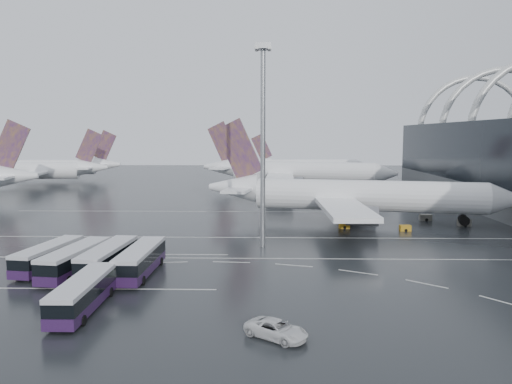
{
  "coord_description": "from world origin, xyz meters",
  "views": [
    {
      "loc": [
        -4.44,
        -68.93,
        16.87
      ],
      "look_at": [
        -6.41,
        17.13,
        7.0
      ],
      "focal_mm": 35.0,
      "sensor_mm": 36.0,
      "label": 1
    }
  ],
  "objects_px": {
    "floodlight_mast": "(263,121)",
    "airliner_gate_b": "(293,172)",
    "van_curve_a": "(277,329)",
    "gse_cart_belly_b": "(426,217)",
    "airliner_main": "(352,196)",
    "gse_cart_belly_a": "(405,228)",
    "bus_row_near_b": "(75,259)",
    "gse_cart_belly_c": "(344,225)",
    "jet_remote_far": "(65,167)",
    "bus_row_near_d": "(141,260)",
    "gse_cart_belly_e": "(367,212)",
    "airliner_gate_c": "(307,166)",
    "jet_remote_mid": "(44,171)",
    "bus_row_near_a": "(49,256)",
    "bus_row_far_b": "(84,293)",
    "gse_cart_belly_d": "(464,223)",
    "bus_row_near_c": "(108,258)"
  },
  "relations": [
    {
      "from": "floodlight_mast",
      "to": "airliner_gate_b",
      "type": "bearing_deg",
      "value": 83.85
    },
    {
      "from": "van_curve_a",
      "to": "gse_cart_belly_b",
      "type": "bearing_deg",
      "value": 7.46
    },
    {
      "from": "airliner_main",
      "to": "floodlight_mast",
      "type": "relative_size",
      "value": 1.98
    },
    {
      "from": "floodlight_mast",
      "to": "gse_cart_belly_a",
      "type": "bearing_deg",
      "value": 27.17
    },
    {
      "from": "bus_row_near_b",
      "to": "gse_cart_belly_b",
      "type": "height_order",
      "value": "bus_row_near_b"
    },
    {
      "from": "airliner_main",
      "to": "gse_cart_belly_b",
      "type": "height_order",
      "value": "airliner_main"
    },
    {
      "from": "airliner_gate_b",
      "to": "gse_cart_belly_c",
      "type": "xyz_separation_m",
      "value": [
        6.01,
        -65.3,
        -4.79
      ]
    },
    {
      "from": "airliner_gate_b",
      "to": "bus_row_near_b",
      "type": "relative_size",
      "value": 4.44
    },
    {
      "from": "jet_remote_far",
      "to": "bus_row_near_b",
      "type": "xyz_separation_m",
      "value": [
        52.66,
        -126.71,
        -3.03
      ]
    },
    {
      "from": "airliner_gate_b",
      "to": "bus_row_near_d",
      "type": "height_order",
      "value": "airliner_gate_b"
    },
    {
      "from": "van_curve_a",
      "to": "gse_cart_belly_e",
      "type": "distance_m",
      "value": 68.49
    },
    {
      "from": "jet_remote_far",
      "to": "gse_cart_belly_a",
      "type": "xyz_separation_m",
      "value": [
        100.39,
        -98.29,
        -4.32
      ]
    },
    {
      "from": "gse_cart_belly_c",
      "to": "airliner_gate_c",
      "type": "bearing_deg",
      "value": 89.04
    },
    {
      "from": "airliner_gate_b",
      "to": "bus_row_near_d",
      "type": "relative_size",
      "value": 4.47
    },
    {
      "from": "airliner_main",
      "to": "jet_remote_mid",
      "type": "height_order",
      "value": "airliner_main"
    },
    {
      "from": "bus_row_near_b",
      "to": "van_curve_a",
      "type": "xyz_separation_m",
      "value": [
        24.16,
        -18.85,
        -1.04
      ]
    },
    {
      "from": "gse_cart_belly_c",
      "to": "gse_cart_belly_b",
      "type": "bearing_deg",
      "value": 26.41
    },
    {
      "from": "jet_remote_far",
      "to": "bus_row_near_a",
      "type": "height_order",
      "value": "jet_remote_far"
    },
    {
      "from": "gse_cart_belly_b",
      "to": "floodlight_mast",
      "type": "bearing_deg",
      "value": -143.37
    },
    {
      "from": "bus_row_far_b",
      "to": "gse_cart_belly_d",
      "type": "bearing_deg",
      "value": -50.22
    },
    {
      "from": "bus_row_near_c",
      "to": "gse_cart_belly_c",
      "type": "distance_m",
      "value": 45.08
    },
    {
      "from": "gse_cart_belly_b",
      "to": "bus_row_near_c",
      "type": "bearing_deg",
      "value": -142.81
    },
    {
      "from": "bus_row_near_c",
      "to": "van_curve_a",
      "type": "distance_m",
      "value": 28.28
    },
    {
      "from": "gse_cart_belly_e",
      "to": "bus_row_near_b",
      "type": "bearing_deg",
      "value": -133.8
    },
    {
      "from": "airliner_main",
      "to": "airliner_gate_c",
      "type": "height_order",
      "value": "airliner_main"
    },
    {
      "from": "floodlight_mast",
      "to": "gse_cart_belly_e",
      "type": "xyz_separation_m",
      "value": [
        21.92,
        30.94,
        -18.33
      ]
    },
    {
      "from": "jet_remote_far",
      "to": "gse_cart_belly_d",
      "type": "xyz_separation_m",
      "value": [
        112.78,
        -92.99,
        -4.23
      ]
    },
    {
      "from": "airliner_gate_c",
      "to": "bus_row_near_c",
      "type": "distance_m",
      "value": 146.32
    },
    {
      "from": "bus_row_near_d",
      "to": "bus_row_far_b",
      "type": "height_order",
      "value": "bus_row_near_d"
    },
    {
      "from": "bus_row_near_c",
      "to": "gse_cart_belly_d",
      "type": "bearing_deg",
      "value": -55.73
    },
    {
      "from": "bus_row_near_a",
      "to": "bus_row_near_c",
      "type": "height_order",
      "value": "bus_row_near_c"
    },
    {
      "from": "gse_cart_belly_b",
      "to": "gse_cart_belly_c",
      "type": "xyz_separation_m",
      "value": [
        -17.38,
        -8.63,
        -0.09
      ]
    },
    {
      "from": "van_curve_a",
      "to": "floodlight_mast",
      "type": "xyz_separation_m",
      "value": [
        -1.47,
        34.42,
        18.16
      ]
    },
    {
      "from": "bus_row_far_b",
      "to": "gse_cart_belly_e",
      "type": "relative_size",
      "value": 5.79
    },
    {
      "from": "van_curve_a",
      "to": "gse_cart_belly_c",
      "type": "xyz_separation_m",
      "value": [
        13.21,
        49.63,
        -0.24
      ]
    },
    {
      "from": "airliner_gate_c",
      "to": "bus_row_near_d",
      "type": "relative_size",
      "value": 3.62
    },
    {
      "from": "bus_row_near_a",
      "to": "bus_row_near_d",
      "type": "xyz_separation_m",
      "value": [
        12.24,
        -2.2,
        0.12
      ]
    },
    {
      "from": "jet_remote_far",
      "to": "bus_row_near_b",
      "type": "relative_size",
      "value": 3.15
    },
    {
      "from": "jet_remote_mid",
      "to": "bus_row_near_d",
      "type": "distance_m",
      "value": 122.31
    },
    {
      "from": "floodlight_mast",
      "to": "airliner_gate_c",
      "type": "bearing_deg",
      "value": 82.58
    },
    {
      "from": "bus_row_near_a",
      "to": "bus_row_near_b",
      "type": "relative_size",
      "value": 0.94
    },
    {
      "from": "gse_cart_belly_e",
      "to": "airliner_main",
      "type": "bearing_deg",
      "value": -117.56
    },
    {
      "from": "gse_cart_belly_b",
      "to": "gse_cart_belly_c",
      "type": "distance_m",
      "value": 19.41
    },
    {
      "from": "bus_row_near_c",
      "to": "gse_cart_belly_d",
      "type": "xyz_separation_m",
      "value": [
        56.34,
        32.99,
        -1.2
      ]
    },
    {
      "from": "bus_row_near_a",
      "to": "gse_cart_belly_a",
      "type": "xyz_separation_m",
      "value": [
        51.99,
        26.2,
        -1.18
      ]
    },
    {
      "from": "bus_row_far_b",
      "to": "gse_cart_belly_b",
      "type": "bearing_deg",
      "value": -43.94
    },
    {
      "from": "airliner_gate_b",
      "to": "bus_row_far_b",
      "type": "height_order",
      "value": "airliner_gate_b"
    },
    {
      "from": "jet_remote_mid",
      "to": "gse_cart_belly_e",
      "type": "bearing_deg",
      "value": 139.75
    },
    {
      "from": "airliner_gate_b",
      "to": "bus_row_near_d",
      "type": "distance_m",
      "value": 98.93
    },
    {
      "from": "gse_cart_belly_a",
      "to": "gse_cart_belly_e",
      "type": "height_order",
      "value": "gse_cart_belly_e"
    }
  ]
}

